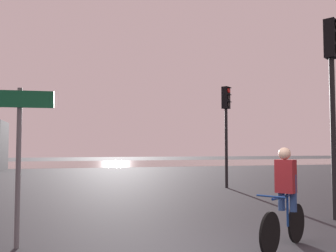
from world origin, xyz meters
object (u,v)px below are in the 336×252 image
direction_sign_post (19,143)px  traffic_light_near_right (332,80)px  traffic_light_far_right (226,117)px  cyclist (285,197)px

direction_sign_post → traffic_light_near_right: bearing=-169.9°
traffic_light_near_right → traffic_light_far_right: traffic_light_near_right is taller
traffic_light_far_right → cyclist: traffic_light_far_right is taller
traffic_light_far_right → cyclist: (-2.84, -8.61, -2.05)m
traffic_light_near_right → traffic_light_far_right: bearing=-127.1°
traffic_light_far_right → direction_sign_post: bearing=10.3°
traffic_light_far_right → direction_sign_post: 10.33m
direction_sign_post → cyclist: 4.43m
traffic_light_far_right → direction_sign_post: (-7.02, -7.48, -1.17)m
traffic_light_near_right → cyclist: size_ratio=2.82×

